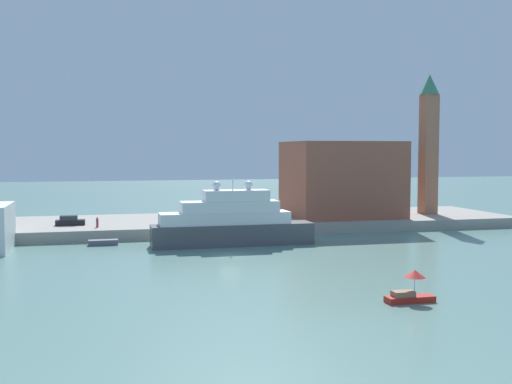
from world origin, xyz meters
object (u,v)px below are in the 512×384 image
object	(u,v)px
large_yacht	(231,223)
harbor_building	(342,179)
bell_tower	(429,139)
small_motorboat	(411,289)
parked_car	(70,221)
person_figure	(97,223)
work_barge	(103,242)
mooring_bollard	(185,225)

from	to	relation	value
large_yacht	harbor_building	distance (m)	29.97
bell_tower	large_yacht	bearing A→B (deg)	-156.62
small_motorboat	parked_car	distance (m)	59.70
small_motorboat	person_figure	world-z (taller)	person_figure
work_barge	harbor_building	xyz separation A→B (m)	(41.02, 13.34, 7.87)
work_barge	harbor_building	distance (m)	43.84
harbor_building	person_figure	bearing A→B (deg)	-171.38
large_yacht	harbor_building	size ratio (longest dim) A/B	1.23
bell_tower	mooring_bollard	size ratio (longest dim) A/B	37.18
work_barge	parked_car	bearing A→B (deg)	114.30
harbor_building	mooring_bollard	xyz separation A→B (m)	(-28.99, -9.13, -6.21)
parked_car	bell_tower	bearing A→B (deg)	2.07
large_yacht	parked_car	distance (m)	27.00
work_barge	parked_car	world-z (taller)	parked_car
small_motorboat	bell_tower	xyz separation A→B (m)	(31.94, 53.40, 14.17)
work_barge	person_figure	size ratio (longest dim) A/B	2.53
large_yacht	harbor_building	xyz separation A→B (m)	(23.64, 17.68, 5.15)
harbor_building	parked_car	distance (m)	46.37
work_barge	bell_tower	size ratio (longest dim) A/B	0.16
small_motorboat	parked_car	world-z (taller)	parked_car
work_barge	person_figure	bearing A→B (deg)	96.39
small_motorboat	harbor_building	xyz separation A→B (m)	(15.14, 53.60, 7.10)
person_figure	mooring_bollard	xyz separation A→B (m)	(12.81, -2.79, -0.39)
work_barge	person_figure	distance (m)	7.34
bell_tower	person_figure	size ratio (longest dim) A/B	15.91
large_yacht	parked_car	world-z (taller)	large_yacht
bell_tower	mooring_bollard	world-z (taller)	bell_tower
small_motorboat	bell_tower	bearing A→B (deg)	59.12
person_figure	mooring_bollard	bearing A→B (deg)	-12.28
harbor_building	mooring_bollard	distance (m)	31.03
small_motorboat	mooring_bollard	bearing A→B (deg)	107.31
small_motorboat	work_barge	xyz separation A→B (m)	(-25.88, 40.26, -0.77)
small_motorboat	person_figure	size ratio (longest dim) A/B	2.73
large_yacht	person_figure	size ratio (longest dim) A/B	14.30
harbor_building	parked_car	bearing A→B (deg)	-176.93
person_figure	mooring_bollard	distance (m)	13.11
harbor_building	bell_tower	world-z (taller)	bell_tower
small_motorboat	mooring_bollard	size ratio (longest dim) A/B	6.38
bell_tower	mooring_bollard	distance (m)	48.51
small_motorboat	parked_car	xyz separation A→B (m)	(-30.79, 51.13, 1.18)
work_barge	bell_tower	distance (m)	61.14
work_barge	person_figure	xyz separation A→B (m)	(-0.78, 7.00, 2.04)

